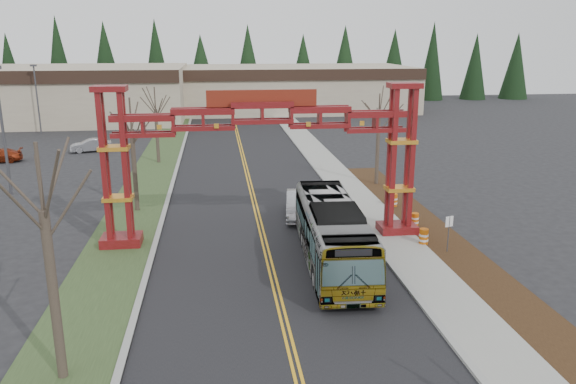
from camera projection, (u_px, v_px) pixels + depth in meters
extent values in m
cube|color=black|center=(255.00, 205.00, 39.28)|extent=(12.00, 110.00, 0.02)
cube|color=gold|center=(253.00, 205.00, 39.26)|extent=(0.12, 100.00, 0.01)
cube|color=gold|center=(257.00, 205.00, 39.29)|extent=(0.12, 100.00, 0.01)
cube|color=#979893|center=(341.00, 201.00, 40.02)|extent=(0.30, 110.00, 0.15)
cube|color=gray|center=(361.00, 200.00, 40.20)|extent=(2.60, 110.00, 0.14)
cube|color=black|center=(496.00, 287.00, 26.17)|extent=(2.60, 50.00, 0.12)
cube|color=#2F4321|center=(138.00, 209.00, 38.29)|extent=(4.00, 110.00, 0.08)
cube|color=#979893|center=(166.00, 207.00, 38.51)|extent=(0.30, 110.00, 0.15)
cube|color=#59100B|center=(122.00, 241.00, 31.53)|extent=(2.20, 1.60, 0.60)
cube|color=#59100B|center=(104.00, 168.00, 29.99)|extent=(0.28, 0.28, 8.00)
cube|color=#59100B|center=(125.00, 167.00, 30.13)|extent=(0.28, 0.28, 8.00)
cube|color=#59100B|center=(106.00, 165.00, 30.66)|extent=(0.28, 0.28, 8.00)
cube|color=#59100B|center=(127.00, 164.00, 30.80)|extent=(0.28, 0.28, 8.00)
cube|color=orange|center=(118.00, 198.00, 30.87)|extent=(1.60, 1.10, 0.22)
cube|color=orange|center=(114.00, 148.00, 30.13)|extent=(1.60, 1.10, 0.22)
cube|color=#59100B|center=(109.00, 88.00, 29.30)|extent=(1.80, 1.20, 0.30)
cube|color=#59100B|center=(397.00, 229.00, 33.49)|extent=(2.20, 1.60, 0.60)
cube|color=#59100B|center=(393.00, 160.00, 31.95)|extent=(0.28, 0.28, 8.00)
cube|color=#59100B|center=(412.00, 159.00, 32.09)|extent=(0.28, 0.28, 8.00)
cube|color=#59100B|center=(390.00, 157.00, 32.62)|extent=(0.28, 0.28, 8.00)
cube|color=#59100B|center=(408.00, 157.00, 32.76)|extent=(0.28, 0.28, 8.00)
cube|color=orange|center=(399.00, 188.00, 32.83)|extent=(1.60, 1.10, 0.22)
cube|color=orange|center=(402.00, 141.00, 32.09)|extent=(1.60, 1.10, 0.22)
cube|color=#59100B|center=(405.00, 85.00, 31.26)|extent=(1.80, 1.20, 0.30)
cube|color=#59100B|center=(262.00, 110.00, 30.61)|extent=(16.00, 0.90, 1.00)
cube|color=#59100B|center=(262.00, 126.00, 30.85)|extent=(16.00, 0.90, 0.60)
cube|color=maroon|center=(262.00, 98.00, 30.44)|extent=(6.00, 0.25, 0.90)
cube|color=tan|center=(20.00, 94.00, 79.59)|extent=(46.00, 22.00, 7.50)
cube|color=tan|center=(292.00, 88.00, 92.22)|extent=(38.00, 20.00, 7.00)
cube|color=black|center=(301.00, 75.00, 81.85)|extent=(38.00, 0.40, 1.60)
cone|color=black|center=(8.00, 68.00, 97.03)|extent=(5.60, 5.60, 13.00)
cylinder|color=#382D26|center=(12.00, 101.00, 98.53)|extent=(0.80, 0.80, 1.60)
cone|color=black|center=(59.00, 67.00, 98.07)|extent=(5.60, 5.60, 13.00)
cylinder|color=#382D26|center=(63.00, 100.00, 99.57)|extent=(0.80, 0.80, 1.60)
cone|color=black|center=(109.00, 67.00, 99.11)|extent=(5.60, 5.60, 13.00)
cylinder|color=#382D26|center=(112.00, 99.00, 100.61)|extent=(0.80, 0.80, 1.60)
cone|color=black|center=(158.00, 67.00, 100.16)|extent=(5.60, 5.60, 13.00)
cylinder|color=#382D26|center=(160.00, 99.00, 101.66)|extent=(0.80, 0.80, 1.60)
cone|color=black|center=(206.00, 66.00, 101.20)|extent=(5.60, 5.60, 13.00)
cylinder|color=#382D26|center=(207.00, 98.00, 102.70)|extent=(0.80, 0.80, 1.60)
cone|color=black|center=(253.00, 66.00, 102.24)|extent=(5.60, 5.60, 13.00)
cylinder|color=#382D26|center=(254.00, 98.00, 103.74)|extent=(0.80, 0.80, 1.60)
cone|color=black|center=(299.00, 66.00, 103.28)|extent=(5.60, 5.60, 13.00)
cylinder|color=#382D26|center=(299.00, 97.00, 104.78)|extent=(0.80, 0.80, 1.60)
cone|color=black|center=(344.00, 66.00, 104.33)|extent=(5.60, 5.60, 13.00)
cylinder|color=#382D26|center=(344.00, 97.00, 105.83)|extent=(0.80, 0.80, 1.60)
cone|color=black|center=(389.00, 65.00, 105.37)|extent=(5.60, 5.60, 13.00)
cylinder|color=#382D26|center=(387.00, 96.00, 106.87)|extent=(0.80, 0.80, 1.60)
cone|color=black|center=(432.00, 65.00, 106.41)|extent=(5.60, 5.60, 13.00)
cylinder|color=#382D26|center=(430.00, 95.00, 107.91)|extent=(0.80, 0.80, 1.60)
cone|color=black|center=(475.00, 65.00, 107.45)|extent=(5.60, 5.60, 13.00)
cylinder|color=#382D26|center=(472.00, 95.00, 108.95)|extent=(0.80, 0.80, 1.60)
cone|color=black|center=(516.00, 65.00, 108.50)|extent=(5.60, 5.60, 13.00)
cylinder|color=#382D26|center=(513.00, 94.00, 110.00)|extent=(0.80, 0.80, 1.60)
imported|color=#B2B5BA|center=(332.00, 233.00, 28.72)|extent=(3.34, 11.84, 3.26)
imported|color=#A5A8AD|center=(300.00, 205.00, 36.53)|extent=(2.42, 5.19, 1.65)
imported|color=#9C9DA3|center=(91.00, 145.00, 57.83)|extent=(4.31, 2.31, 1.35)
cylinder|color=#382D26|center=(54.00, 298.00, 18.46)|extent=(0.33, 0.33, 6.03)
cylinder|color=#382D26|center=(40.00, 178.00, 17.40)|extent=(0.12, 0.12, 2.28)
cylinder|color=#382D26|center=(135.00, 171.00, 37.26)|extent=(0.31, 0.31, 5.59)
cylinder|color=#382D26|center=(130.00, 114.00, 36.27)|extent=(0.12, 0.12, 2.13)
cylinder|color=#382D26|center=(157.00, 136.00, 52.10)|extent=(0.31, 0.31, 5.03)
cylinder|color=#382D26|center=(155.00, 99.00, 51.18)|extent=(0.12, 0.12, 2.12)
cylinder|color=#382D26|center=(377.00, 152.00, 44.08)|extent=(0.29, 0.29, 5.32)
cylinder|color=#382D26|center=(379.00, 107.00, 43.14)|extent=(0.11, 0.11, 2.00)
cylinder|color=#3F3F44|center=(3.00, 133.00, 40.95)|extent=(0.20, 0.20, 9.21)
cylinder|color=#3F3F44|center=(37.00, 100.00, 68.21)|extent=(0.18, 0.18, 8.12)
cube|color=#3F3F44|center=(33.00, 65.00, 67.12)|extent=(0.72, 0.36, 0.23)
cylinder|color=#3F3F44|center=(448.00, 235.00, 30.17)|extent=(0.06, 0.06, 2.11)
cube|color=white|center=(449.00, 222.00, 29.96)|extent=(0.47, 0.17, 0.58)
cylinder|color=#CB5A0B|center=(424.00, 237.00, 31.49)|extent=(0.51, 0.51, 0.99)
cylinder|color=white|center=(424.00, 235.00, 31.45)|extent=(0.53, 0.53, 0.12)
cylinder|color=white|center=(423.00, 240.00, 31.53)|extent=(0.53, 0.53, 0.12)
cylinder|color=#CB5A0B|center=(415.00, 220.00, 34.65)|extent=(0.46, 0.46, 0.89)
cylinder|color=white|center=(415.00, 218.00, 34.62)|extent=(0.48, 0.48, 0.11)
cylinder|color=white|center=(415.00, 222.00, 34.69)|extent=(0.48, 0.48, 0.11)
cylinder|color=#CB5A0B|center=(394.00, 201.00, 38.62)|extent=(0.51, 0.51, 0.99)
cylinder|color=white|center=(394.00, 199.00, 38.58)|extent=(0.53, 0.53, 0.12)
cylinder|color=white|center=(393.00, 203.00, 38.66)|extent=(0.53, 0.53, 0.12)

